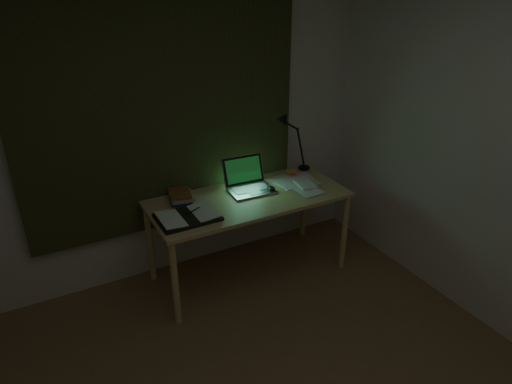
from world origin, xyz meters
TOP-DOWN VIEW (x-y plane):
  - wall_back at (0.00, 2.00)m, footprint 3.50×0.00m
  - curtain at (0.00, 1.96)m, footprint 2.20×0.06m
  - desk at (0.52, 1.57)m, footprint 1.59×0.70m
  - laptop at (0.58, 1.65)m, footprint 0.38×0.42m
  - open_textbook at (-0.04, 1.47)m, footprint 0.44×0.32m
  - book_stack at (0.02, 1.77)m, footprint 0.19×0.22m
  - loose_papers at (1.00, 1.56)m, footprint 0.33×0.35m
  - mouse at (0.73, 1.58)m, footprint 0.09×0.11m
  - sticky_yellow at (1.09, 1.83)m, footprint 0.09×0.09m
  - sticky_pink at (1.06, 1.77)m, footprint 0.08×0.08m
  - desk_lamp at (1.23, 1.85)m, footprint 0.41×0.34m

SIDE VIEW (x-z plane):
  - desk at x=0.52m, z-range 0.00..0.72m
  - sticky_pink at x=1.06m, z-range 0.72..0.74m
  - sticky_yellow at x=1.09m, z-range 0.72..0.74m
  - loose_papers at x=1.00m, z-range 0.72..0.74m
  - open_textbook at x=-0.04m, z-range 0.72..0.76m
  - mouse at x=0.73m, z-range 0.72..0.76m
  - book_stack at x=0.02m, z-range 0.72..0.81m
  - laptop at x=0.58m, z-range 0.72..0.98m
  - desk_lamp at x=1.23m, z-range 0.72..1.29m
  - wall_back at x=0.00m, z-range 0.00..2.50m
  - curtain at x=0.00m, z-range 0.45..2.45m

